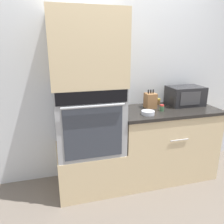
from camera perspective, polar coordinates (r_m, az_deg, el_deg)
ground_plane at (r=2.61m, az=4.05°, el=-20.92°), size 12.00×12.00×0.00m
wall_back at (r=2.68m, az=0.10°, el=9.47°), size 8.00×0.05×2.50m
oven_cabinet_base at (r=2.64m, az=-5.79°, el=-14.11°), size 0.73×0.60×0.49m
wall_oven at (r=2.38m, az=-6.20°, el=-1.64°), size 0.70×0.64×0.72m
oven_cabinet_upper at (r=2.26m, az=-6.82°, el=15.96°), size 0.73×0.60×0.72m
counter_unit at (r=2.83m, az=13.56°, el=-7.69°), size 1.19×0.63×0.88m
microwave at (r=2.89m, az=18.56°, el=4.04°), size 0.43×0.30×0.23m
knife_block at (r=2.65m, az=9.99°, el=2.98°), size 0.12×0.13×0.22m
bowl at (r=2.40m, az=9.38°, el=-0.17°), size 0.14×0.14×0.04m
condiment_jar_near at (r=2.83m, az=12.09°, el=2.65°), size 0.04×0.04×0.08m
condiment_jar_mid at (r=2.80m, az=9.17°, el=2.84°), size 0.06×0.06×0.10m
condiment_jar_far at (r=2.56m, az=12.88°, el=1.06°), size 0.05×0.05×0.07m
condiment_jar_back at (r=2.57m, az=3.06°, el=1.97°), size 0.05×0.05×0.12m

